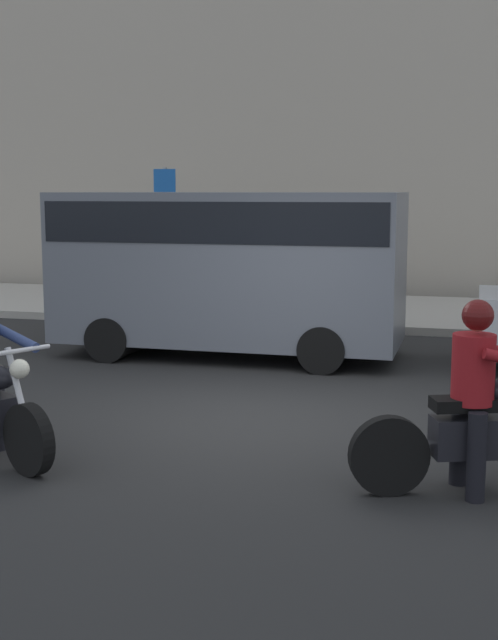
{
  "coord_description": "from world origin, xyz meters",
  "views": [
    {
      "loc": [
        2.21,
        -8.57,
        2.41
      ],
      "look_at": [
        -0.03,
        -0.19,
        1.1
      ],
      "focal_mm": 48.16,
      "sensor_mm": 36.0,
      "label": 1
    }
  ],
  "objects_px": {
    "street_sign_post": "(166,223)",
    "parked_van_slate_gray": "(229,262)",
    "pedestrian_bystander": "(270,256)",
    "motorcycle_with_rider_crimson": "(485,414)"
  },
  "relations": [
    {
      "from": "street_sign_post",
      "to": "parked_van_slate_gray",
      "type": "bearing_deg",
      "value": -58.17
    },
    {
      "from": "parked_van_slate_gray",
      "to": "pedestrian_bystander",
      "type": "xyz_separation_m",
      "value": [
        -0.59,
        4.95,
        -0.28
      ]
    },
    {
      "from": "pedestrian_bystander",
      "to": "parked_van_slate_gray",
      "type": "bearing_deg",
      "value": -83.25
    },
    {
      "from": "parked_van_slate_gray",
      "to": "street_sign_post",
      "type": "relative_size",
      "value": 1.83
    },
    {
      "from": "pedestrian_bystander",
      "to": "street_sign_post",
      "type": "bearing_deg",
      "value": -150.36
    },
    {
      "from": "motorcycle_with_rider_crimson",
      "to": "parked_van_slate_gray",
      "type": "height_order",
      "value": "parked_van_slate_gray"
    },
    {
      "from": "motorcycle_with_rider_crimson",
      "to": "pedestrian_bystander",
      "type": "xyz_separation_m",
      "value": [
        -4.17,
        9.93,
        0.46
      ]
    },
    {
      "from": "pedestrian_bystander",
      "to": "motorcycle_with_rider_crimson",
      "type": "bearing_deg",
      "value": -67.23
    },
    {
      "from": "parked_van_slate_gray",
      "to": "motorcycle_with_rider_crimson",
      "type": "bearing_deg",
      "value": -54.25
    },
    {
      "from": "parked_van_slate_gray",
      "to": "street_sign_post",
      "type": "height_order",
      "value": "street_sign_post"
    }
  ]
}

